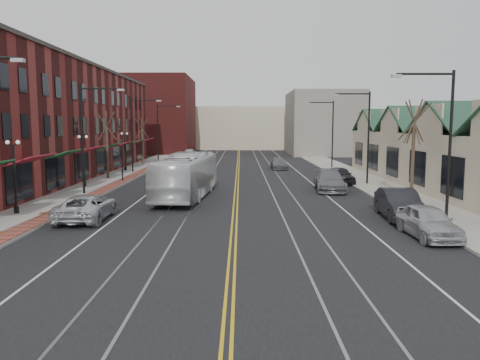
{
  "coord_description": "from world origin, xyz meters",
  "views": [
    {
      "loc": [
        0.34,
        -18.94,
        5.32
      ],
      "look_at": [
        0.3,
        8.96,
        2.0
      ],
      "focal_mm": 35.0,
      "sensor_mm": 36.0,
      "label": 1
    }
  ],
  "objects_px": {
    "transit_bus": "(187,176)",
    "parked_car_b": "(399,204)",
    "parked_suv": "(86,207)",
    "parked_car_a": "(428,222)",
    "parked_car_d": "(340,175)",
    "parked_car_c": "(330,181)"
  },
  "relations": [
    {
      "from": "parked_suv",
      "to": "parked_car_d",
      "type": "relative_size",
      "value": 1.19
    },
    {
      "from": "parked_car_b",
      "to": "parked_car_c",
      "type": "height_order",
      "value": "parked_car_b"
    },
    {
      "from": "transit_bus",
      "to": "parked_car_d",
      "type": "relative_size",
      "value": 2.58
    },
    {
      "from": "parked_car_d",
      "to": "parked_suv",
      "type": "bearing_deg",
      "value": -142.95
    },
    {
      "from": "parked_suv",
      "to": "parked_car_d",
      "type": "height_order",
      "value": "parked_car_d"
    },
    {
      "from": "parked_car_c",
      "to": "transit_bus",
      "type": "bearing_deg",
      "value": -156.95
    },
    {
      "from": "parked_car_d",
      "to": "transit_bus",
      "type": "bearing_deg",
      "value": -153.31
    },
    {
      "from": "transit_bus",
      "to": "parked_car_b",
      "type": "xyz_separation_m",
      "value": [
        12.88,
        -7.67,
        -0.76
      ]
    },
    {
      "from": "parked_suv",
      "to": "parked_car_b",
      "type": "bearing_deg",
      "value": 179.68
    },
    {
      "from": "parked_car_a",
      "to": "parked_car_d",
      "type": "bearing_deg",
      "value": 87.45
    },
    {
      "from": "parked_car_a",
      "to": "parked_car_c",
      "type": "relative_size",
      "value": 0.81
    },
    {
      "from": "parked_car_b",
      "to": "parked_car_d",
      "type": "bearing_deg",
      "value": 94.04
    },
    {
      "from": "transit_bus",
      "to": "parked_car_d",
      "type": "xyz_separation_m",
      "value": [
        12.88,
        8.15,
        -0.85
      ]
    },
    {
      "from": "transit_bus",
      "to": "parked_car_c",
      "type": "height_order",
      "value": "transit_bus"
    },
    {
      "from": "transit_bus",
      "to": "parked_car_b",
      "type": "relative_size",
      "value": 2.25
    },
    {
      "from": "parked_suv",
      "to": "parked_car_c",
      "type": "xyz_separation_m",
      "value": [
        15.78,
        11.58,
        0.08
      ]
    },
    {
      "from": "parked_car_a",
      "to": "parked_car_b",
      "type": "distance_m",
      "value": 4.42
    },
    {
      "from": "parked_suv",
      "to": "parked_car_c",
      "type": "distance_m",
      "value": 19.57
    },
    {
      "from": "parked_car_b",
      "to": "parked_car_a",
      "type": "bearing_deg",
      "value": -87.76
    },
    {
      "from": "transit_bus",
      "to": "parked_car_d",
      "type": "bearing_deg",
      "value": -142.48
    },
    {
      "from": "parked_car_d",
      "to": "parked_car_c",
      "type": "bearing_deg",
      "value": -116.89
    },
    {
      "from": "parked_suv",
      "to": "parked_car_d",
      "type": "bearing_deg",
      "value": -138.91
    }
  ]
}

